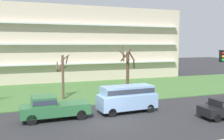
{
  "coord_description": "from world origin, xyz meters",
  "views": [
    {
      "loc": [
        -6.66,
        -18.02,
        5.98
      ],
      "look_at": [
        2.5,
        6.0,
        3.43
      ],
      "focal_mm": 41.51,
      "sensor_mm": 36.0,
      "label": 1
    }
  ],
  "objects_px": {
    "tree_left": "(63,75)",
    "pickup_green_near_right": "(52,107)",
    "tree_center": "(128,69)",
    "van_blue_near_left": "(127,97)"
  },
  "relations": [
    {
      "from": "tree_center",
      "to": "pickup_green_near_right",
      "type": "relative_size",
      "value": 1.09
    },
    {
      "from": "tree_left",
      "to": "pickup_green_near_right",
      "type": "bearing_deg",
      "value": -106.7
    },
    {
      "from": "tree_left",
      "to": "van_blue_near_left",
      "type": "relative_size",
      "value": 0.93
    },
    {
      "from": "tree_center",
      "to": "van_blue_near_left",
      "type": "height_order",
      "value": "tree_center"
    },
    {
      "from": "tree_left",
      "to": "van_blue_near_left",
      "type": "height_order",
      "value": "tree_left"
    },
    {
      "from": "pickup_green_near_right",
      "to": "tree_center",
      "type": "bearing_deg",
      "value": -143.68
    },
    {
      "from": "tree_center",
      "to": "pickup_green_near_right",
      "type": "xyz_separation_m",
      "value": [
        -9.89,
        -7.39,
        -2.05
      ]
    },
    {
      "from": "tree_left",
      "to": "tree_center",
      "type": "bearing_deg",
      "value": 2.02
    },
    {
      "from": "pickup_green_near_right",
      "to": "van_blue_near_left",
      "type": "bearing_deg",
      "value": 179.58
    },
    {
      "from": "tree_left",
      "to": "pickup_green_near_right",
      "type": "distance_m",
      "value": 7.63
    }
  ]
}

